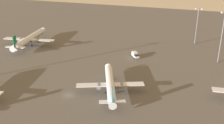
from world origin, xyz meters
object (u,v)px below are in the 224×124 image
Objects in this scene: airplane_taxiway_distant at (110,84)px; apron_light_west at (197,23)px; airplane_terminal_side at (29,39)px; catering_truck at (135,55)px; apron_light_east at (222,34)px.

apron_light_west is at bearing 46.96° from airplane_taxiway_distant.
airplane_taxiway_distant is at bearing -40.47° from airplane_terminal_side.
airplane_taxiway_distant is 80.55m from airplane_terminal_side.
airplane_terminal_side is 106.13m from apron_light_west.
catering_truck is (68.76, 1.19, -2.53)m from airplane_terminal_side.
airplane_taxiway_distant is at bearing -110.06° from apron_light_west.
airplane_taxiway_distant is 85.21m from apron_light_west.
apron_light_east reaches higher than airplane_terminal_side.
apron_light_west reaches higher than airplane_terminal_side.
apron_light_west is (98.43, 38.60, 9.22)m from airplane_terminal_side.
catering_truck is at bearing -168.88° from apron_light_east.
apron_light_east is (42.69, 50.61, 11.84)m from airplane_taxiway_distant.
apron_light_west is (29.67, 37.41, 11.74)m from catering_truck.
airplane_taxiway_distant is 67.26m from apron_light_east.
airplane_terminal_side is (-69.39, 40.91, 0.62)m from airplane_taxiway_distant.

